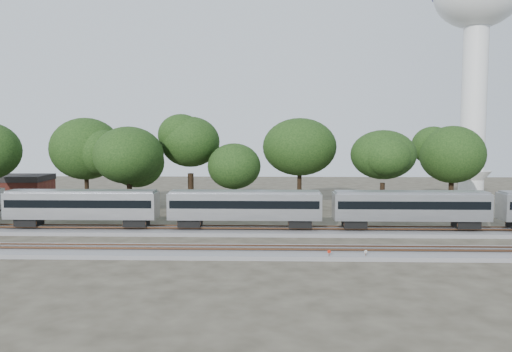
% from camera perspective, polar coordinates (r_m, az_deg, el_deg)
% --- Properties ---
extents(ground, '(160.00, 160.00, 0.00)m').
position_cam_1_polar(ground, '(50.44, -0.77, -7.84)').
color(ground, '#383328').
rests_on(ground, ground).
extents(track_far, '(160.00, 5.00, 0.73)m').
position_cam_1_polar(track_far, '(56.26, -0.52, -6.30)').
color(track_far, slate).
rests_on(track_far, ground).
extents(track_near, '(160.00, 5.00, 0.73)m').
position_cam_1_polar(track_near, '(46.50, -0.98, -8.68)').
color(track_near, slate).
rests_on(track_near, ground).
extents(train, '(88.42, 3.05, 4.49)m').
position_cam_1_polar(train, '(55.80, -1.15, -3.33)').
color(train, silver).
rests_on(train, ground).
extents(switch_stand_red, '(0.30, 0.09, 0.96)m').
position_cam_1_polar(switch_stand_red, '(44.53, 8.35, -8.80)').
color(switch_stand_red, '#512D19').
rests_on(switch_stand_red, ground).
extents(switch_stand_white, '(0.28, 0.14, 0.93)m').
position_cam_1_polar(switch_stand_white, '(45.21, 12.43, -8.68)').
color(switch_stand_white, '#512D19').
rests_on(switch_stand_white, ground).
extents(switch_lever, '(0.53, 0.35, 0.30)m').
position_cam_1_polar(switch_lever, '(44.97, 9.62, -9.28)').
color(switch_lever, '#512D19').
rests_on(switch_lever, ground).
extents(water_tower, '(15.52, 15.52, 42.97)m').
position_cam_1_polar(water_tower, '(101.61, 23.93, 16.21)').
color(water_tower, silver).
rests_on(water_tower, ground).
extents(brick_building, '(10.05, 7.25, 4.72)m').
position_cam_1_polar(brick_building, '(85.91, -25.74, -1.46)').
color(brick_building, maroon).
rests_on(brick_building, ground).
extents(tree_1, '(9.13, 9.13, 12.87)m').
position_cam_1_polar(tree_1, '(74.20, -18.89, 2.95)').
color(tree_1, black).
rests_on(tree_1, ground).
extents(tree_2, '(8.37, 8.37, 11.80)m').
position_cam_1_polar(tree_2, '(68.79, -14.34, 2.30)').
color(tree_2, black).
rests_on(tree_2, ground).
extents(tree_3, '(10.09, 10.09, 14.22)m').
position_cam_1_polar(tree_3, '(73.07, -7.52, 3.88)').
color(tree_3, black).
rests_on(tree_3, ground).
extents(tree_4, '(6.76, 6.76, 9.53)m').
position_cam_1_polar(tree_4, '(68.43, -2.52, 1.10)').
color(tree_4, black).
rests_on(tree_4, ground).
extents(tree_5, '(9.27, 9.27, 13.07)m').
position_cam_1_polar(tree_5, '(75.22, 5.01, 3.32)').
color(tree_5, black).
rests_on(tree_5, ground).
extents(tree_6, '(8.41, 8.41, 11.85)m').
position_cam_1_polar(tree_6, '(69.44, 14.32, 2.36)').
color(tree_6, black).
rests_on(tree_6, ground).
extents(tree_7, '(8.19, 8.19, 11.55)m').
position_cam_1_polar(tree_7, '(78.79, 21.51, 2.29)').
color(tree_7, black).
rests_on(tree_7, ground).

